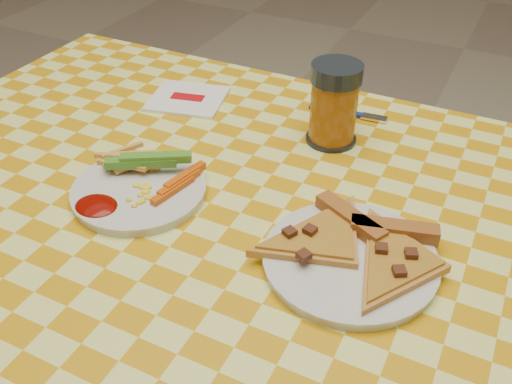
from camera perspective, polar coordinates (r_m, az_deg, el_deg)
table at (r=0.86m, az=-1.46°, el=-5.91°), size 1.28×0.88×0.76m
plate_left at (r=0.86m, az=-11.59°, el=0.05°), size 0.21×0.21×0.01m
plate_right at (r=0.74m, az=9.36°, el=-6.81°), size 0.24×0.24×0.01m
fries_veggies at (r=0.86m, az=-11.55°, el=1.66°), size 0.19×0.18×0.04m
pizza_slices at (r=0.74m, az=10.15°, el=-5.29°), size 0.30×0.26×0.02m
drink_glass at (r=0.95m, az=7.80°, el=8.64°), size 0.09×0.09×0.14m
napkin at (r=1.10m, az=-6.84°, el=9.25°), size 0.16×0.15×0.01m
fork at (r=1.06m, az=9.24°, el=7.81°), size 0.14×0.03×0.01m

